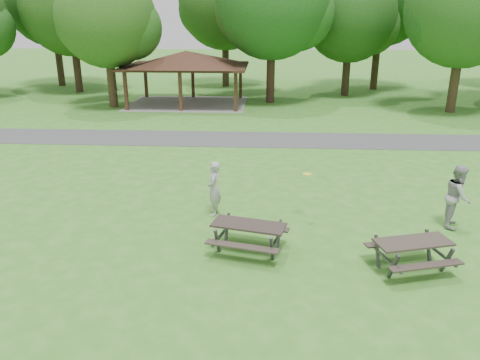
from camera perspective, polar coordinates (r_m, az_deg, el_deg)
name	(u,v)px	position (r m, az deg, el deg)	size (l,w,h in m)	color
ground	(189,285)	(11.67, -6.22, -12.59)	(160.00, 160.00, 0.00)	#357621
asphalt_path	(232,139)	(24.58, -0.96, 5.02)	(120.00, 3.20, 0.02)	#404042
pavilion	(186,61)	(34.36, -6.58, 14.24)	(8.60, 7.01, 3.76)	#381F14
tree_row_c	(72,9)	(41.81, -19.82, 18.99)	(8.19, 7.80, 10.67)	black
tree_row_d	(108,21)	(33.99, -15.84, 18.19)	(6.93, 6.60, 9.27)	#322416
tree_row_e	(274,5)	(34.75, 4.11, 20.52)	(8.40, 8.00, 11.02)	black
tree_row_f	(351,19)	(38.76, 13.40, 18.57)	(7.35, 7.00, 9.55)	black
tree_row_g	(466,12)	(34.04, 25.87, 17.99)	(7.77, 7.40, 10.25)	#312315
tree_deep_a	(53,2)	(46.21, -21.81, 19.46)	(8.40, 8.00, 11.38)	#2F1F15
tree_deep_b	(226,5)	(42.91, -1.70, 20.51)	(8.40, 8.00, 11.13)	#322116
picnic_table_middle	(249,231)	(12.79, 1.06, -6.18)	(2.30, 2.01, 0.86)	black
picnic_table_far	(413,248)	(12.71, 20.29, -7.77)	(2.26, 2.00, 0.83)	#2E2821
frisbee_in_flight	(307,174)	(14.65, 8.19, 0.72)	(0.28, 0.28, 0.02)	yellow
frisbee_thrower	(214,188)	(15.05, -3.20, -1.04)	(0.65, 0.43, 1.79)	#A3A3A6
frisbee_catcher	(458,196)	(15.64, 25.03, -1.82)	(0.95, 0.74, 1.95)	#99999C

